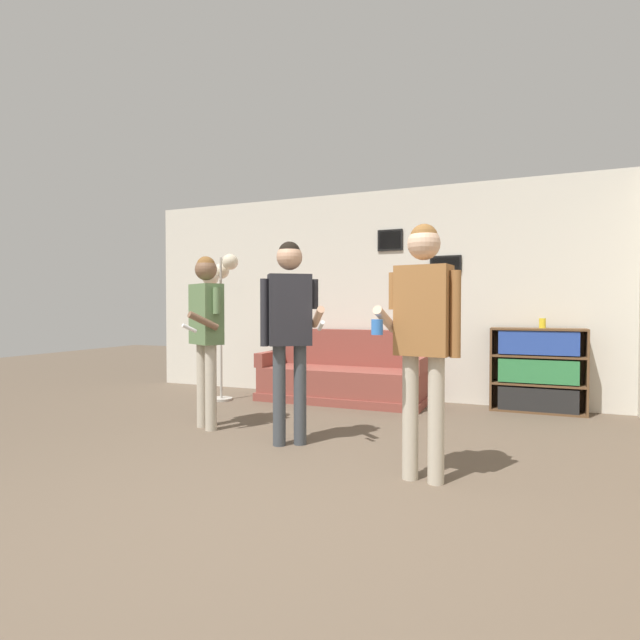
{
  "coord_description": "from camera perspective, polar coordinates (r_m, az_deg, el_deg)",
  "views": [
    {
      "loc": [
        1.43,
        -2.36,
        1.18
      ],
      "look_at": [
        -0.35,
        1.97,
        1.06
      ],
      "focal_mm": 28.0,
      "sensor_mm": 36.0,
      "label": 1
    }
  ],
  "objects": [
    {
      "name": "person_watcher_holding_cup",
      "position": [
        3.43,
        11.71,
        -0.28
      ],
      "size": [
        0.54,
        0.41,
        1.74
      ],
      "color": "#B7AD99",
      "rests_on": "ground_plane"
    },
    {
      "name": "floor_lamp",
      "position": [
        6.45,
        -11.27,
        4.07
      ],
      "size": [
        0.41,
        0.44,
        1.86
      ],
      "color": "#ADA89E",
      "rests_on": "ground_plane"
    },
    {
      "name": "person_player_foreground_left",
      "position": [
        4.96,
        -12.9,
        -0.33
      ],
      "size": [
        0.45,
        0.59,
        1.68
      ],
      "color": "#B7AD99",
      "rests_on": "ground_plane"
    },
    {
      "name": "person_player_foreground_center",
      "position": [
        4.26,
        -3.5,
        0.08
      ],
      "size": [
        0.6,
        0.37,
        1.74
      ],
      "color": "#3D4247",
      "rests_on": "ground_plane"
    },
    {
      "name": "wall_back",
      "position": [
        6.5,
        9.65,
        2.92
      ],
      "size": [
        7.55,
        0.08,
        2.7
      ],
      "color": "silver",
      "rests_on": "ground_plane"
    },
    {
      "name": "bookshelf",
      "position": [
        6.16,
        23.6,
        -5.29
      ],
      "size": [
        1.01,
        0.3,
        0.95
      ],
      "color": "brown",
      "rests_on": "ground_plane"
    },
    {
      "name": "drinking_cup",
      "position": [
        6.12,
        24.08,
        -0.34
      ],
      "size": [
        0.07,
        0.07,
        0.11
      ],
      "color": "yellow",
      "rests_on": "bookshelf"
    },
    {
      "name": "ground_plane",
      "position": [
        3.01,
        -8.77,
        -21.69
      ],
      "size": [
        20.0,
        20.0,
        0.0
      ],
      "primitive_type": "plane",
      "color": "brown"
    },
    {
      "name": "couch",
      "position": [
        6.36,
        2.65,
        -6.61
      ],
      "size": [
        2.1,
        0.8,
        0.89
      ],
      "color": "brown",
      "rests_on": "ground_plane"
    }
  ]
}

